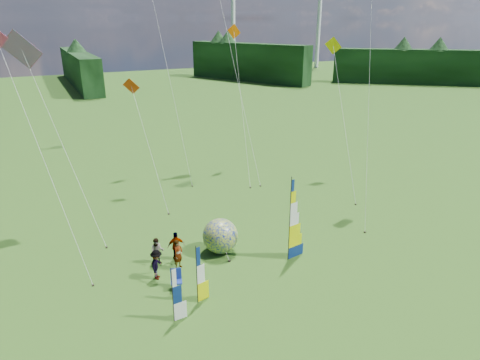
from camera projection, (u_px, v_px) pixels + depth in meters
name	position (u px, v px, depth m)	size (l,w,h in m)	color
ground	(288.00, 294.00, 23.52)	(220.00, 220.00, 0.00)	#42701F
treeline_ring	(291.00, 229.00, 22.10)	(210.00, 210.00, 8.00)	#245224
turbine_left	(319.00, 15.00, 126.81)	(8.00, 1.20, 30.00)	silver
turbine_right	(233.00, 15.00, 122.37)	(8.00, 1.20, 30.00)	silver
feather_banner_main	(290.00, 221.00, 25.90)	(1.44, 0.10, 5.34)	navy
side_banner_left	(197.00, 276.00, 22.22)	(0.92, 0.10, 3.30)	#DDE100
side_banner_far	(173.00, 296.00, 20.84)	(0.89, 0.10, 2.98)	white
bol_inflatable	(220.00, 236.00, 27.35)	(2.28, 2.28, 2.28)	#000F7E
spectator_a	(178.00, 254.00, 25.60)	(0.69, 0.45, 1.89)	#66594C
spectator_b	(157.00, 251.00, 26.10)	(0.84, 0.41, 1.72)	#66594C
spectator_c	(157.00, 265.00, 24.58)	(1.19, 0.44, 1.84)	#66594C
spectator_d	(176.00, 246.00, 26.59)	(1.09, 0.44, 1.85)	#66594C
camp_chair	(176.00, 280.00, 23.70)	(0.67, 0.67, 1.16)	navy
kite_whale	(234.00, 55.00, 39.22)	(2.75, 13.64, 22.00)	black
kite_rainbow_delta	(62.00, 132.00, 27.88)	(7.41, 11.22, 14.45)	red
kite_parafoil	(370.00, 96.00, 30.42)	(7.34, 9.57, 18.06)	#AB2E20
small_kite_red	(149.00, 141.00, 33.99)	(2.81, 9.12, 10.07)	red
small_kite_orange	(242.00, 100.00, 39.49)	(4.68, 10.44, 14.19)	#F45B00
small_kite_yellow	(344.00, 113.00, 36.53)	(5.76, 11.06, 13.20)	#EDCF00
small_kite_pink	(43.00, 152.00, 23.87)	(5.08, 8.98, 14.42)	#D43767
small_kite_green	(167.00, 64.00, 38.66)	(2.90, 11.79, 20.70)	green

